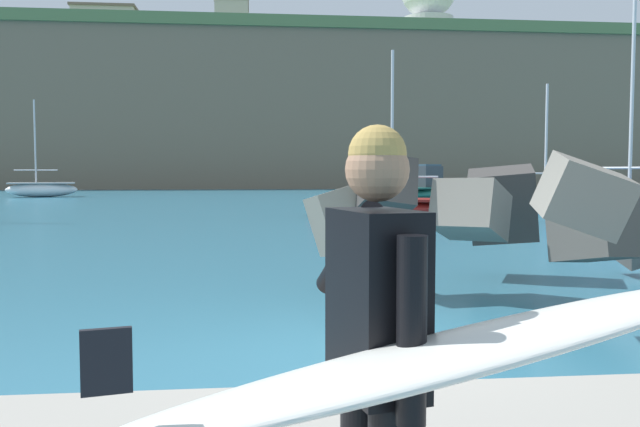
# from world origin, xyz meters

# --- Properties ---
(ground_plane) EXTENTS (400.00, 400.00, 0.00)m
(ground_plane) POSITION_xyz_m (0.00, 0.00, 0.00)
(ground_plane) COLOR #2D6B84
(breakwater_jetty) EXTENTS (31.71, 6.51, 2.71)m
(breakwater_jetty) POSITION_xyz_m (3.59, 2.36, 1.23)
(breakwater_jetty) COLOR slate
(breakwater_jetty) RESTS_ON ground
(surfer_with_board) EXTENTS (2.12, 1.35, 1.78)m
(surfer_with_board) POSITION_xyz_m (-0.66, -4.72, 1.28)
(surfer_with_board) COLOR black
(surfer_with_board) RESTS_ON walkway_path
(boat_near_left) EXTENTS (6.58, 4.02, 6.75)m
(boat_near_left) POSITION_xyz_m (4.22, 20.05, 0.43)
(boat_near_left) COLOR maroon
(boat_near_left) RESTS_ON ground
(boat_near_centre) EXTENTS (5.06, 2.43, 6.97)m
(boat_near_centre) POSITION_xyz_m (-16.03, 42.90, 0.60)
(boat_near_centre) COLOR white
(boat_near_centre) RESTS_ON ground
(boat_near_right) EXTENTS (6.06, 5.37, 2.30)m
(boat_near_right) POSITION_xyz_m (10.26, 34.42, 0.70)
(boat_near_right) COLOR #1E6656
(boat_near_right) RESTS_ON ground
(boat_mid_left) EXTENTS (5.34, 6.01, 2.17)m
(boat_mid_left) POSITION_xyz_m (19.89, 32.79, 0.69)
(boat_mid_left) COLOR navy
(boat_mid_left) RESTS_ON ground
(boat_mid_centre) EXTENTS (4.70, 2.96, 5.79)m
(boat_mid_centre) POSITION_xyz_m (12.55, 22.25, 0.51)
(boat_mid_centre) COLOR beige
(boat_mid_centre) RESTS_ON ground
(boat_far_left) EXTENTS (5.89, 5.39, 2.15)m
(boat_far_left) POSITION_xyz_m (11.63, 43.49, 0.70)
(boat_far_left) COLOR maroon
(boat_far_left) RESTS_ON ground
(boat_far_centre) EXTENTS (4.71, 5.57, 8.27)m
(boat_far_centre) POSITION_xyz_m (11.23, 14.46, 0.61)
(boat_far_centre) COLOR navy
(boat_far_centre) RESTS_ON ground
(mooring_buoy_inner) EXTENTS (0.44, 0.44, 0.44)m
(mooring_buoy_inner) POSITION_xyz_m (14.06, 38.47, 0.22)
(mooring_buoy_inner) COLOR yellow
(mooring_buoy_inner) RESTS_ON ground
(mooring_buoy_middle) EXTENTS (0.44, 0.44, 0.44)m
(mooring_buoy_middle) POSITION_xyz_m (10.49, 12.16, 0.22)
(mooring_buoy_middle) COLOR silver
(mooring_buoy_middle) RESTS_ON ground
(headland_bluff) EXTENTS (87.10, 32.28, 17.86)m
(headland_bluff) POSITION_xyz_m (-0.91, 78.10, 8.95)
(headland_bluff) COLOR #756651
(headland_bluff) RESTS_ON ground
(radar_dome) EXTENTS (6.84, 6.84, 9.70)m
(radar_dome) POSITION_xyz_m (20.91, 74.34, 22.93)
(radar_dome) COLOR silver
(radar_dome) RESTS_ON headland_bluff
(station_building_west) EXTENTS (7.77, 8.03, 4.11)m
(station_building_west) POSITION_xyz_m (-18.63, 80.13, 19.93)
(station_building_west) COLOR #B2ADA3
(station_building_west) RESTS_ON headland_bluff
(station_building_central) EXTENTS (4.27, 7.10, 5.29)m
(station_building_central) POSITION_xyz_m (-3.20, 79.70, 20.52)
(station_building_central) COLOR #B2ADA3
(station_building_central) RESTS_ON headland_bluff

